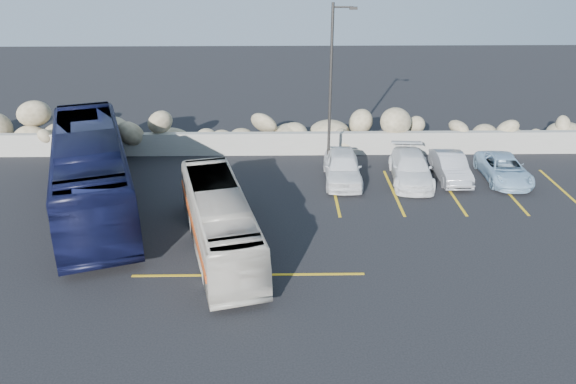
{
  "coord_description": "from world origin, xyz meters",
  "views": [
    {
      "loc": [
        0.09,
        -16.19,
        10.58
      ],
      "look_at": [
        0.43,
        4.0,
        1.4
      ],
      "focal_mm": 35.0,
      "sensor_mm": 36.0,
      "label": 1
    }
  ],
  "objects_px": {
    "lamppost": "(332,86)",
    "car_b": "(451,167)",
    "car_d": "(504,169)",
    "tour_coach": "(91,171)",
    "vintage_bus": "(220,220)",
    "car_a": "(342,167)",
    "car_c": "(411,168)"
  },
  "relations": [
    {
      "from": "lamppost",
      "to": "tour_coach",
      "type": "height_order",
      "value": "lamppost"
    },
    {
      "from": "lamppost",
      "to": "car_b",
      "type": "height_order",
      "value": "lamppost"
    },
    {
      "from": "vintage_bus",
      "to": "car_b",
      "type": "distance_m",
      "value": 12.22
    },
    {
      "from": "lamppost",
      "to": "car_c",
      "type": "bearing_deg",
      "value": -17.68
    },
    {
      "from": "lamppost",
      "to": "car_a",
      "type": "distance_m",
      "value": 3.8
    },
    {
      "from": "tour_coach",
      "to": "car_c",
      "type": "height_order",
      "value": "tour_coach"
    },
    {
      "from": "car_c",
      "to": "vintage_bus",
      "type": "bearing_deg",
      "value": -138.3
    },
    {
      "from": "vintage_bus",
      "to": "car_c",
      "type": "bearing_deg",
      "value": 22.36
    },
    {
      "from": "lamppost",
      "to": "car_d",
      "type": "relative_size",
      "value": 1.98
    },
    {
      "from": "lamppost",
      "to": "car_b",
      "type": "relative_size",
      "value": 2.17
    },
    {
      "from": "tour_coach",
      "to": "car_d",
      "type": "bearing_deg",
      "value": -10.69
    },
    {
      "from": "vintage_bus",
      "to": "car_b",
      "type": "bearing_deg",
      "value": 17.68
    },
    {
      "from": "tour_coach",
      "to": "car_a",
      "type": "bearing_deg",
      "value": -5.18
    },
    {
      "from": "lamppost",
      "to": "tour_coach",
      "type": "xyz_separation_m",
      "value": [
        -10.36,
        -3.78,
        -2.63
      ]
    },
    {
      "from": "tour_coach",
      "to": "car_c",
      "type": "xyz_separation_m",
      "value": [
        14.13,
        2.58,
        -1.02
      ]
    },
    {
      "from": "lamppost",
      "to": "tour_coach",
      "type": "distance_m",
      "value": 11.34
    },
    {
      "from": "vintage_bus",
      "to": "lamppost",
      "type": "bearing_deg",
      "value": 43.78
    },
    {
      "from": "lamppost",
      "to": "car_b",
      "type": "bearing_deg",
      "value": -9.93
    },
    {
      "from": "tour_coach",
      "to": "lamppost",
      "type": "bearing_deg",
      "value": 1.35
    },
    {
      "from": "car_d",
      "to": "vintage_bus",
      "type": "bearing_deg",
      "value": -152.26
    },
    {
      "from": "vintage_bus",
      "to": "car_d",
      "type": "height_order",
      "value": "vintage_bus"
    },
    {
      "from": "car_b",
      "to": "tour_coach",
      "type": "bearing_deg",
      "value": -169.63
    },
    {
      "from": "lamppost",
      "to": "car_a",
      "type": "relative_size",
      "value": 1.91
    },
    {
      "from": "vintage_bus",
      "to": "tour_coach",
      "type": "relative_size",
      "value": 0.7
    },
    {
      "from": "lamppost",
      "to": "vintage_bus",
      "type": "bearing_deg",
      "value": -122.04
    },
    {
      "from": "lamppost",
      "to": "vintage_bus",
      "type": "relative_size",
      "value": 0.96
    },
    {
      "from": "car_d",
      "to": "car_b",
      "type": "bearing_deg",
      "value": 177.83
    },
    {
      "from": "tour_coach",
      "to": "car_b",
      "type": "relative_size",
      "value": 3.24
    },
    {
      "from": "car_a",
      "to": "lamppost",
      "type": "bearing_deg",
      "value": 115.87
    },
    {
      "from": "car_d",
      "to": "tour_coach",
      "type": "bearing_deg",
      "value": -170.25
    },
    {
      "from": "car_b",
      "to": "car_c",
      "type": "xyz_separation_m",
      "value": [
        -1.94,
        -0.2,
        0.04
      ]
    },
    {
      "from": "car_c",
      "to": "tour_coach",
      "type": "bearing_deg",
      "value": -164.5
    }
  ]
}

